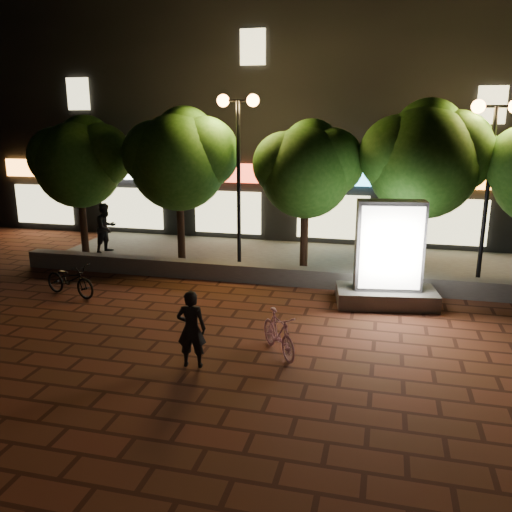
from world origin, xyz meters
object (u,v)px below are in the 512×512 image
(scooter_parked, at_px, (70,280))
(tree_far_left, at_px, (81,159))
(street_lamp_left, at_px, (238,138))
(tree_right, at_px, (426,156))
(rider, at_px, (191,329))
(tree_mid, at_px, (308,166))
(street_lamp_right, at_px, (492,145))
(ad_kiosk, at_px, (388,264))
(scooter_pink, at_px, (279,333))
(tree_left, at_px, (181,156))
(pedestrian, at_px, (106,228))

(scooter_parked, bearing_deg, tree_far_left, 40.36)
(street_lamp_left, bearing_deg, tree_right, 2.81)
(tree_far_left, distance_m, rider, 9.78)
(street_lamp_left, height_order, rider, street_lamp_left)
(tree_far_left, bearing_deg, tree_mid, -0.00)
(tree_far_left, distance_m, street_lamp_left, 5.50)
(street_lamp_right, height_order, rider, street_lamp_right)
(ad_kiosk, distance_m, scooter_parked, 8.27)
(street_lamp_right, xyz_separation_m, scooter_pink, (-4.57, -5.76, -3.45))
(tree_far_left, height_order, street_lamp_left, street_lamp_left)
(tree_right, xyz_separation_m, street_lamp_left, (-5.36, -0.26, 0.46))
(tree_left, relative_size, street_lamp_right, 0.98)
(tree_mid, distance_m, ad_kiosk, 4.12)
(street_lamp_left, distance_m, scooter_parked, 6.24)
(tree_right, distance_m, scooter_pink, 7.39)
(tree_left, height_order, ad_kiosk, tree_left)
(pedestrian, bearing_deg, street_lamp_left, -81.39)
(tree_mid, distance_m, scooter_parked, 7.41)
(tree_mid, relative_size, pedestrian, 2.63)
(pedestrian, bearing_deg, ad_kiosk, -90.93)
(street_lamp_left, relative_size, scooter_pink, 3.53)
(scooter_pink, bearing_deg, rider, 176.53)
(scooter_pink, relative_size, scooter_parked, 0.87)
(tree_far_left, xyz_separation_m, ad_kiosk, (9.94, -2.53, -2.22))
(tree_left, height_order, street_lamp_left, street_lamp_left)
(tree_right, xyz_separation_m, rider, (-4.41, -6.95, -2.81))
(rider, bearing_deg, tree_left, -75.79)
(tree_right, bearing_deg, scooter_parked, -156.91)
(street_lamp_left, relative_size, rider, 3.43)
(tree_mid, bearing_deg, ad_kiosk, -46.03)
(tree_right, relative_size, street_lamp_right, 1.02)
(ad_kiosk, bearing_deg, street_lamp_left, 153.21)
(street_lamp_right, bearing_deg, scooter_parked, -161.44)
(scooter_parked, bearing_deg, street_lamp_left, -30.30)
(tree_left, xyz_separation_m, pedestrian, (-2.99, 0.41, -2.51))
(tree_right, bearing_deg, tree_left, -180.00)
(tree_right, bearing_deg, tree_mid, -180.00)
(tree_far_left, xyz_separation_m, tree_left, (3.50, 0.00, 0.15))
(tree_left, bearing_deg, scooter_pink, -54.02)
(tree_right, xyz_separation_m, scooter_pink, (-2.93, -6.02, -3.12))
(tree_far_left, distance_m, pedestrian, 2.45)
(tree_far_left, relative_size, tree_left, 0.95)
(tree_left, relative_size, tree_right, 0.97)
(scooter_parked, height_order, pedestrian, pedestrian)
(tree_mid, distance_m, street_lamp_left, 2.22)
(tree_right, distance_m, ad_kiosk, 3.66)
(tree_mid, height_order, ad_kiosk, tree_mid)
(street_lamp_right, distance_m, ad_kiosk, 4.40)
(tree_left, bearing_deg, scooter_parked, -113.96)
(tree_far_left, bearing_deg, rider, -47.39)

